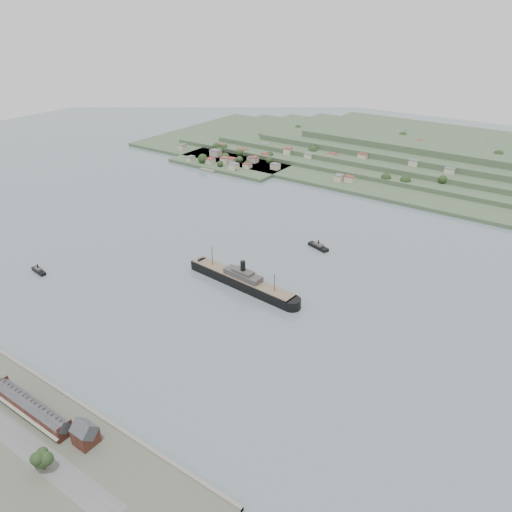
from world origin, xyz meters
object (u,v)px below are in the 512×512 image
Objects in this scene: terrace_row at (32,408)px; steamship at (238,279)px; tugboat at (39,271)px; gabled_building at (85,433)px; fig_tree at (41,459)px.

steamship is (5.18, 169.32, -2.06)m from terrace_row.
steamship is at bearing 88.25° from terrace_row.
gabled_building is at bearing -27.21° from tugboat.
gabled_building reaches higher than tugboat.
fig_tree reaches higher than terrace_row.
terrace_row is 3.27× the size of tugboat.
gabled_building is 21.60m from fig_tree.
terrace_row is 0.51× the size of steamship.
tugboat is at bearing 145.57° from terrace_row.
tugboat is (-173.36, 89.12, -6.37)m from gabled_building.
steamship reaches higher than fig_tree.
steamship reaches higher than terrace_row.
terrace_row is at bearing -91.75° from steamship.
terrace_row is 4.83× the size of fig_tree.
terrace_row is at bearing -173.88° from gabled_building.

